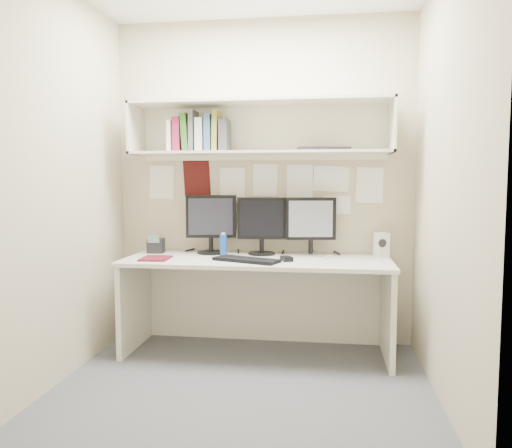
# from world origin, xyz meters

# --- Properties ---
(floor) EXTENTS (2.40, 2.00, 0.01)m
(floor) POSITION_xyz_m (0.00, 0.00, 0.00)
(floor) COLOR #4B4C50
(floor) RESTS_ON ground
(wall_back) EXTENTS (2.40, 0.02, 2.60)m
(wall_back) POSITION_xyz_m (0.00, 1.00, 1.30)
(wall_back) COLOR #B6AA8B
(wall_back) RESTS_ON ground
(wall_front) EXTENTS (2.40, 0.02, 2.60)m
(wall_front) POSITION_xyz_m (0.00, -1.00, 1.30)
(wall_front) COLOR #B6AA8B
(wall_front) RESTS_ON ground
(wall_left) EXTENTS (0.02, 2.00, 2.60)m
(wall_left) POSITION_xyz_m (-1.20, 0.00, 1.30)
(wall_left) COLOR #B6AA8B
(wall_left) RESTS_ON ground
(wall_right) EXTENTS (0.02, 2.00, 2.60)m
(wall_right) POSITION_xyz_m (1.20, 0.00, 1.30)
(wall_right) COLOR #B6AA8B
(wall_right) RESTS_ON ground
(desk) EXTENTS (2.00, 0.70, 0.73)m
(desk) POSITION_xyz_m (0.00, 0.65, 0.37)
(desk) COLOR beige
(desk) RESTS_ON floor
(overhead_hutch) EXTENTS (2.00, 0.38, 0.40)m
(overhead_hutch) POSITION_xyz_m (0.00, 0.86, 1.72)
(overhead_hutch) COLOR beige
(overhead_hutch) RESTS_ON wall_back
(pinned_papers) EXTENTS (1.92, 0.01, 0.48)m
(pinned_papers) POSITION_xyz_m (0.00, 0.99, 1.25)
(pinned_papers) COLOR white
(pinned_papers) RESTS_ON wall_back
(monitor_left) EXTENTS (0.40, 0.22, 0.47)m
(monitor_left) POSITION_xyz_m (-0.40, 0.87, 0.99)
(monitor_left) COLOR black
(monitor_left) RESTS_ON desk
(monitor_center) EXTENTS (0.39, 0.21, 0.45)m
(monitor_center) POSITION_xyz_m (0.01, 0.87, 0.98)
(monitor_center) COLOR black
(monitor_center) RESTS_ON desk
(monitor_right) EXTENTS (0.39, 0.21, 0.45)m
(monitor_right) POSITION_xyz_m (0.40, 0.87, 0.98)
(monitor_right) COLOR #A5A5AA
(monitor_right) RESTS_ON desk
(keyboard) EXTENTS (0.51, 0.34, 0.02)m
(keyboard) POSITION_xyz_m (-0.06, 0.50, 0.74)
(keyboard) COLOR black
(keyboard) RESTS_ON desk
(mouse) EXTENTS (0.11, 0.13, 0.03)m
(mouse) POSITION_xyz_m (0.23, 0.57, 0.75)
(mouse) COLOR black
(mouse) RESTS_ON desk
(speaker) EXTENTS (0.12, 0.12, 0.19)m
(speaker) POSITION_xyz_m (0.94, 0.88, 0.82)
(speaker) COLOR silver
(speaker) RESTS_ON desk
(blue_bottle) EXTENTS (0.06, 0.06, 0.18)m
(blue_bottle) POSITION_xyz_m (-0.29, 0.79, 0.81)
(blue_bottle) COLOR #164097
(blue_bottle) RESTS_ON desk
(maroon_notebook) EXTENTS (0.21, 0.26, 0.01)m
(maroon_notebook) POSITION_xyz_m (-0.75, 0.51, 0.74)
(maroon_notebook) COLOR #580F1C
(maroon_notebook) RESTS_ON desk
(desk_phone) EXTENTS (0.13, 0.12, 0.15)m
(desk_phone) POSITION_xyz_m (-0.85, 0.83, 0.79)
(desk_phone) COLOR black
(desk_phone) RESTS_ON desk
(book_stack) EXTENTS (0.47, 0.20, 0.32)m
(book_stack) POSITION_xyz_m (-0.48, 0.81, 1.68)
(book_stack) COLOR white
(book_stack) RESTS_ON overhead_hutch
(hutch_tray) EXTENTS (0.41, 0.24, 0.03)m
(hutch_tray) POSITION_xyz_m (0.49, 0.80, 1.55)
(hutch_tray) COLOR black
(hutch_tray) RESTS_ON overhead_hutch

